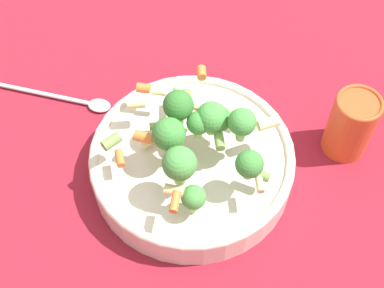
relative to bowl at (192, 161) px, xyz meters
name	(u,v)px	position (x,y,z in m)	size (l,w,h in m)	color
ground_plane	(192,172)	(0.00, 0.00, -0.03)	(3.00, 3.00, 0.00)	maroon
bowl	(192,161)	(0.00, 0.00, 0.00)	(0.28, 0.28, 0.05)	beige
pasta_salad	(198,135)	(0.01, 0.01, 0.08)	(0.23, 0.23, 0.09)	#8CB766
cup	(351,124)	(-0.02, 0.23, 0.02)	(0.06, 0.06, 0.10)	#CC4C23
spoon	(73,100)	(-0.15, -0.17, -0.02)	(0.08, 0.19, 0.01)	silver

